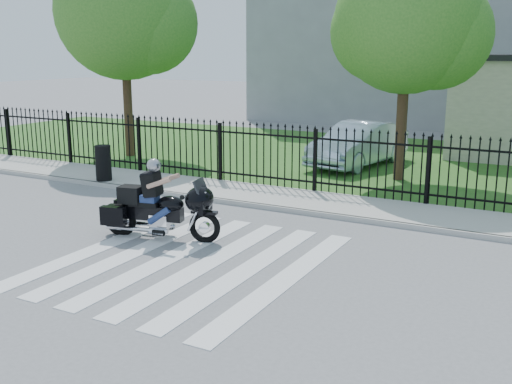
% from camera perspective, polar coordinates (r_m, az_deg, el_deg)
% --- Properties ---
extents(ground, '(120.00, 120.00, 0.00)m').
position_cam_1_polar(ground, '(11.32, -6.39, -6.51)').
color(ground, slate).
rests_on(ground, ground).
extents(crosswalk, '(5.00, 5.50, 0.01)m').
position_cam_1_polar(crosswalk, '(11.32, -6.39, -6.49)').
color(crosswalk, silver).
rests_on(crosswalk, ground).
extents(sidewalk, '(40.00, 2.00, 0.12)m').
position_cam_1_polar(sidewalk, '(15.49, 4.14, -0.80)').
color(sidewalk, '#ADAAA3').
rests_on(sidewalk, ground).
extents(curb, '(40.00, 0.12, 0.12)m').
position_cam_1_polar(curb, '(14.61, 2.53, -1.64)').
color(curb, '#ADAAA3').
rests_on(curb, ground).
extents(grass_strip, '(40.00, 12.00, 0.02)m').
position_cam_1_polar(grass_strip, '(21.95, 11.68, 2.99)').
color(grass_strip, '#295F20').
rests_on(grass_strip, ground).
extents(iron_fence, '(26.00, 0.04, 1.80)m').
position_cam_1_polar(iron_fence, '(16.21, 5.64, 2.84)').
color(iron_fence, black).
rests_on(iron_fence, ground).
extents(tree_left, '(4.80, 4.80, 7.58)m').
position_cam_1_polar(tree_left, '(22.64, -12.52, 16.39)').
color(tree_left, '#382316').
rests_on(tree_left, ground).
extents(tree_mid, '(4.20, 4.20, 6.78)m').
position_cam_1_polar(tree_mid, '(18.34, 14.20, 15.52)').
color(tree_mid, '#382316').
rests_on(tree_mid, ground).
extents(building_tall, '(15.00, 10.00, 12.00)m').
position_cam_1_polar(building_tall, '(35.97, 14.14, 16.35)').
color(building_tall, gray).
rests_on(building_tall, ground).
extents(motorcycle_rider, '(2.58, 1.20, 1.72)m').
position_cam_1_polar(motorcycle_rider, '(12.55, -9.36, -1.27)').
color(motorcycle_rider, black).
rests_on(motorcycle_rider, ground).
extents(parked_car, '(2.36, 4.67, 1.47)m').
position_cam_1_polar(parked_car, '(20.57, 9.73, 4.51)').
color(parked_car, '#ABC1D8').
rests_on(parked_car, grass_strip).
extents(litter_bin, '(0.55, 0.55, 1.03)m').
position_cam_1_polar(litter_bin, '(18.05, -14.34, 2.70)').
color(litter_bin, black).
rests_on(litter_bin, sidewalk).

